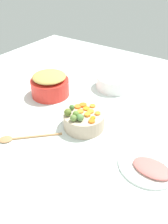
{
  "coord_description": "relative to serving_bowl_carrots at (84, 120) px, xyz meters",
  "views": [
    {
      "loc": [
        0.6,
        -0.8,
        0.81
      ],
      "look_at": [
        0.03,
        0.02,
        0.12
      ],
      "focal_mm": 37.28,
      "sensor_mm": 36.0,
      "label": 1
    }
  ],
  "objects": [
    {
      "name": "carrot_slice_6",
      "position": [
        0.03,
        -0.01,
        0.05
      ],
      "size": [
        0.04,
        0.04,
        0.01
      ],
      "primitive_type": "cylinder",
      "rotation": [
        0.0,
        0.0,
        6.08
      ],
      "color": "orange",
      "rests_on": "serving_bowl_carrots"
    },
    {
      "name": "carrot_slice_8",
      "position": [
        -0.02,
        0.0,
        0.05
      ],
      "size": [
        0.05,
        0.05,
        0.01
      ],
      "primitive_type": "cylinder",
      "rotation": [
        0.0,
        0.0,
        2.48
      ],
      "color": "orange",
      "rests_on": "serving_bowl_carrots"
    },
    {
      "name": "brussels_sprout_0",
      "position": [
        0.02,
        -0.06,
        0.06
      ],
      "size": [
        0.04,
        0.04,
        0.04
      ],
      "primitive_type": "sphere",
      "color": "#558142",
      "rests_on": "serving_bowl_carrots"
    },
    {
      "name": "carrot_slice_4",
      "position": [
        0.06,
        -0.01,
        0.05
      ],
      "size": [
        0.03,
        0.03,
        0.01
      ],
      "primitive_type": "cylinder",
      "rotation": [
        0.0,
        0.0,
        5.02
      ],
      "color": "orange",
      "rests_on": "serving_bowl_carrots"
    },
    {
      "name": "ham_plate",
      "position": [
        0.4,
        -0.07,
        -0.04
      ],
      "size": [
        0.27,
        0.27,
        0.01
      ],
      "primitive_type": "cylinder",
      "color": "white",
      "rests_on": "tabletop"
    },
    {
      "name": "carrot_slice_0",
      "position": [
        0.06,
        0.04,
        0.05
      ],
      "size": [
        0.04,
        0.04,
        0.01
      ],
      "primitive_type": "cylinder",
      "rotation": [
        0.0,
        0.0,
        1.08
      ],
      "color": "orange",
      "rests_on": "serving_bowl_carrots"
    },
    {
      "name": "stuffing_mound",
      "position": [
        -0.38,
        0.16,
        0.09
      ],
      "size": [
        0.22,
        0.22,
        0.05
      ],
      "primitive_type": "ellipsoid",
      "color": "tan",
      "rests_on": "metal_pot"
    },
    {
      "name": "carrot_slice_9",
      "position": [
        -0.06,
        0.03,
        0.05
      ],
      "size": [
        0.05,
        0.05,
        0.01
      ],
      "primitive_type": "cylinder",
      "rotation": [
        0.0,
        0.0,
        0.47
      ],
      "color": "orange",
      "rests_on": "serving_bowl_carrots"
    },
    {
      "name": "carrot_slice_2",
      "position": [
        -0.01,
        0.04,
        0.05
      ],
      "size": [
        0.04,
        0.04,
        0.01
      ],
      "primitive_type": "cylinder",
      "rotation": [
        0.0,
        0.0,
        0.12
      ],
      "color": "orange",
      "rests_on": "serving_bowl_carrots"
    },
    {
      "name": "casserole_dish",
      "position": [
        -0.08,
        0.48,
        0.0
      ],
      "size": [
        0.25,
        0.25,
        0.09
      ],
      "primitive_type": "cylinder",
      "color": "white",
      "rests_on": "tabletop"
    },
    {
      "name": "metal_pot",
      "position": [
        -0.38,
        0.16,
        0.01
      ],
      "size": [
        0.25,
        0.25,
        0.11
      ],
      "primitive_type": "cylinder",
      "color": "red",
      "rests_on": "tabletop"
    },
    {
      "name": "brussels_sprout_2",
      "position": [
        -0.08,
        -0.01,
        0.06
      ],
      "size": [
        0.03,
        0.03,
        0.03
      ],
      "primitive_type": "sphere",
      "color": "#467134",
      "rests_on": "serving_bowl_carrots"
    },
    {
      "name": "brussels_sprout_3",
      "position": [
        -0.06,
        -0.06,
        0.06
      ],
      "size": [
        0.04,
        0.04,
        0.04
      ],
      "primitive_type": "sphere",
      "color": "#5B6D27",
      "rests_on": "serving_bowl_carrots"
    },
    {
      "name": "serving_bowl_carrots",
      "position": [
        0.0,
        0.0,
        0.0
      ],
      "size": [
        0.22,
        0.22,
        0.09
      ],
      "primitive_type": "cylinder",
      "color": "#C1A88E",
      "rests_on": "tabletop"
    },
    {
      "name": "carrot_slice_7",
      "position": [
        -0.05,
        0.06,
        0.05
      ],
      "size": [
        0.05,
        0.05,
        0.01
      ],
      "primitive_type": "cylinder",
      "rotation": [
        0.0,
        0.0,
        4.05
      ],
      "color": "orange",
      "rests_on": "serving_bowl_carrots"
    },
    {
      "name": "brussels_sprout_1",
      "position": [
        -0.01,
        -0.08,
        0.06
      ],
      "size": [
        0.04,
        0.04,
        0.04
      ],
      "primitive_type": "sphere",
      "color": "olive",
      "rests_on": "serving_bowl_carrots"
    },
    {
      "name": "carrot_slice_3",
      "position": [
        0.0,
        0.08,
        0.05
      ],
      "size": [
        0.04,
        0.04,
        0.01
      ],
      "primitive_type": "cylinder",
      "rotation": [
        0.0,
        0.0,
        5.72
      ],
      "color": "orange",
      "rests_on": "serving_bowl_carrots"
    },
    {
      "name": "carrot_slice_5",
      "position": [
        0.02,
        0.03,
        0.05
      ],
      "size": [
        0.04,
        0.04,
        0.01
      ],
      "primitive_type": "cylinder",
      "rotation": [
        0.0,
        0.0,
        1.69
      ],
      "color": "orange",
      "rests_on": "serving_bowl_carrots"
    },
    {
      "name": "ham_slice_main",
      "position": [
        0.42,
        -0.09,
        -0.02
      ],
      "size": [
        0.17,
        0.11,
        0.02
      ],
      "primitive_type": "ellipsoid",
      "rotation": [
        0.0,
        0.0,
        3.12
      ],
      "color": "#CC6660",
      "rests_on": "ham_plate"
    },
    {
      "name": "tabletop",
      "position": [
        -0.03,
        -0.02,
        -0.05
      ],
      "size": [
        2.4,
        2.4,
        0.02
      ],
      "primitive_type": "cube",
      "color": "silver",
      "rests_on": "ground"
    },
    {
      "name": "wooden_spoon",
      "position": [
        -0.23,
        -0.28,
        -0.04
      ],
      "size": [
        0.25,
        0.25,
        0.01
      ],
      "color": "#A9794D",
      "rests_on": "tabletop"
    },
    {
      "name": "carrot_slice_1",
      "position": [
        0.07,
        -0.04,
        0.05
      ],
      "size": [
        0.03,
        0.03,
        0.01
      ],
      "primitive_type": "cylinder",
      "rotation": [
        0.0,
        0.0,
        4.73
      ],
      "color": "orange",
      "rests_on": "serving_bowl_carrots"
    },
    {
      "name": "brussels_sprout_4",
      "position": [
        -0.02,
        -0.05,
        0.06
      ],
      "size": [
        0.04,
        0.04,
        0.04
      ],
      "primitive_type": "sphere",
      "color": "#587A2E",
      "rests_on": "serving_bowl_carrots"
    }
  ]
}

